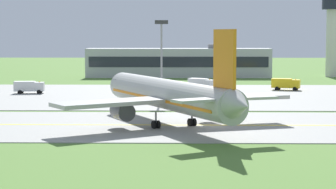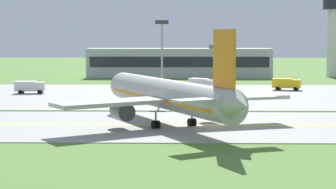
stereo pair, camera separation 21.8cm
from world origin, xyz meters
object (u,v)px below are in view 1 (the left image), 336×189
service_truck_catering (29,86)px  control_tower (334,25)px  apron_light_mast (161,50)px  service_truck_pushback (201,83)px  airplane_lead (169,95)px  service_truck_baggage (286,83)px

service_truck_catering → control_tower: control_tower is taller
apron_light_mast → service_truck_pushback: bearing=70.2°
airplane_lead → service_truck_catering: airplane_lead is taller
airplane_lead → service_truck_baggage: 59.71m
airplane_lead → service_truck_pushback: size_ratio=6.15×
service_truck_baggage → apron_light_mast: (-26.30, -22.49, 7.79)m
control_tower → apron_light_mast: control_tower is taller
control_tower → service_truck_catering: bearing=-144.1°
airplane_lead → control_tower: bearing=65.5°
service_truck_baggage → service_truck_catering: bearing=-170.6°
service_truck_baggage → apron_light_mast: bearing=-139.5°
service_truck_pushback → service_truck_baggage: bearing=0.5°
airplane_lead → service_truck_catering: bearing=122.9°
service_truck_baggage → apron_light_mast: size_ratio=0.43×
service_truck_catering → service_truck_baggage: bearing=9.4°
airplane_lead → apron_light_mast: size_ratio=2.53×
service_truck_pushback → apron_light_mast: 24.98m
airplane_lead → control_tower: size_ratio=1.53×
service_truck_pushback → apron_light_mast: size_ratio=0.41×
service_truck_pushback → control_tower: bearing=49.2°
airplane_lead → control_tower: 110.38m
airplane_lead → service_truck_pushback: (6.09, 54.30, -2.60)m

